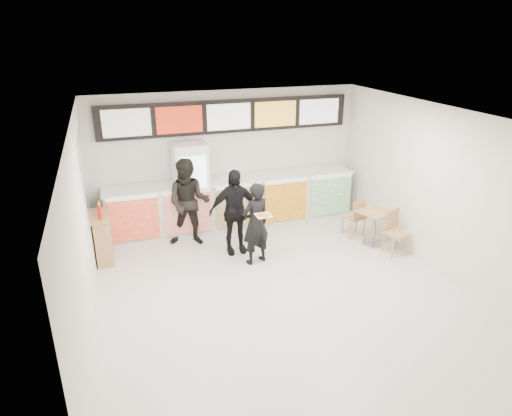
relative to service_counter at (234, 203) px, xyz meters
name	(u,v)px	position (x,y,z in m)	size (l,w,h in m)	color
floor	(285,297)	(0.00, -3.09, -0.57)	(7.00, 7.00, 0.00)	beige
ceiling	(290,119)	(0.00, -3.09, 2.43)	(7.00, 7.00, 0.00)	white
wall_back	(228,158)	(0.00, 0.41, 0.93)	(6.00, 6.00, 0.00)	silver
wall_left	(84,242)	(-3.00, -3.09, 0.93)	(7.00, 7.00, 0.00)	silver
wall_right	(446,194)	(3.00, -3.09, 0.93)	(7.00, 7.00, 0.00)	silver
service_counter	(234,203)	(0.00, 0.00, 0.00)	(5.56, 0.77, 1.14)	silver
menu_board	(228,116)	(0.00, 0.32, 1.88)	(5.50, 0.14, 0.70)	black
drinks_fridge	(191,189)	(-0.93, 0.02, 0.43)	(0.70, 0.67, 2.00)	white
mirror_panel	(85,173)	(-2.99, -0.64, 1.18)	(0.01, 2.00, 1.50)	#B2B7BF
customer_main	(256,224)	(-0.07, -1.75, 0.23)	(0.59, 0.38, 1.61)	black
customer_left	(189,203)	(-1.10, -0.54, 0.34)	(0.89, 0.69, 1.82)	black
customer_mid	(234,212)	(-0.33, -1.18, 0.29)	(1.01, 0.42, 1.72)	black
pizza_slice	(264,215)	(-0.07, -2.20, 0.58)	(0.36, 0.36, 0.02)	beige
cafe_table	(375,221)	(2.50, -1.78, -0.06)	(0.89, 1.54, 0.87)	tan
condiment_ledge	(103,237)	(-2.82, -0.72, -0.09)	(0.34, 0.84, 1.12)	tan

